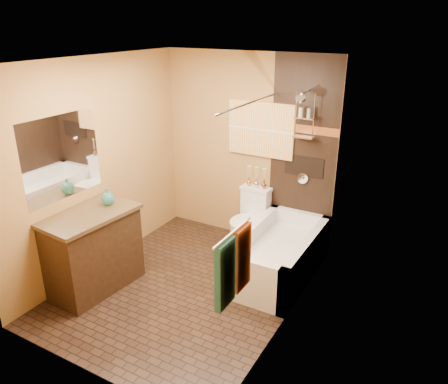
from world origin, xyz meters
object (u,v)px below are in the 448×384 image
Objects in this scene: sunset_painting at (261,129)px; toilet at (250,219)px; vanity at (92,250)px; bathtub at (278,258)px.

toilet is (-0.00, -0.26, -1.15)m from sunset_painting.
sunset_painting reaches higher than toilet.
toilet is 0.72× the size of vanity.
vanity is (-1.12, -1.97, -1.09)m from sunset_painting.
sunset_painting is 0.60× the size of bathtub.
bathtub is 2.14m from vanity.
sunset_painting is 1.18m from toilet.
vanity is at bearing -120.37° from toilet.
bathtub is 1.90× the size of toilet.
sunset_painting is 2.52m from vanity.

